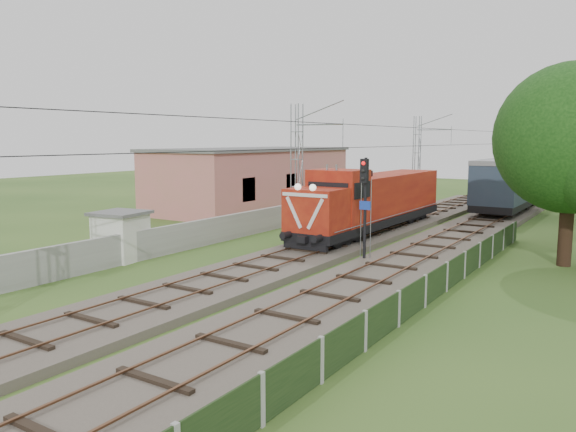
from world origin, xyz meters
The scene contains 11 objects.
ground centered at (0.00, 0.00, 0.00)m, with size 140.00×140.00×0.00m, color #2F511E.
track_main centered at (0.00, 7.00, 0.18)m, with size 4.20×70.00×0.45m.
track_side centered at (5.00, 20.00, 0.18)m, with size 4.20×80.00×0.45m.
catenary centered at (-2.95, 12.00, 4.05)m, with size 3.31×70.00×8.00m.
boundary_wall centered at (-6.50, 12.00, 0.75)m, with size 0.25×40.00×1.50m, color #9E9E99.
station_building centered at (-15.00, 24.00, 2.63)m, with size 8.40×20.40×5.22m.
fence centered at (8.00, 3.00, 0.60)m, with size 0.12×32.00×1.20m.
locomotive centered at (0.00, 16.04, 2.18)m, with size 2.90×16.55×4.20m.
signal_post centered at (3.17, 8.18, 3.51)m, with size 0.56×0.44×5.11m.
relay_hut centered at (-7.40, 2.58, 1.23)m, with size 2.69×2.69×2.44m.
tree_a centered at (11.38, 13.08, 5.93)m, with size 7.34×6.99×9.51m.
Camera 1 is at (14.44, -15.95, 5.95)m, focal length 35.00 mm.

